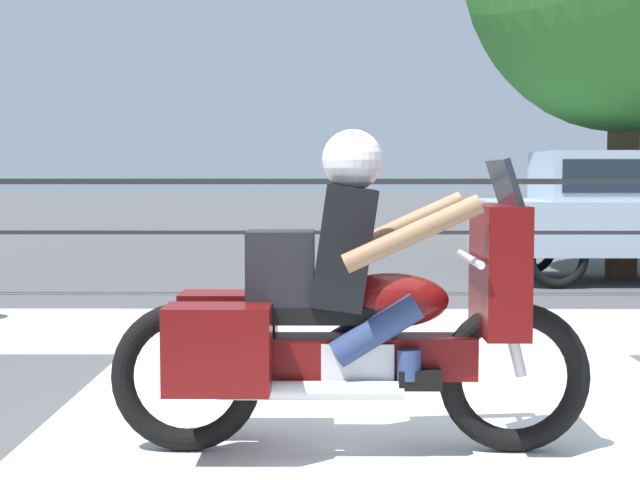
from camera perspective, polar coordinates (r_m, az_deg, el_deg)
ground_plane at (r=5.09m, az=2.50°, el=-11.32°), size 120.00×120.00×0.00m
sidewalk_band at (r=8.41m, az=1.66°, el=-5.19°), size 44.00×2.40×0.01m
crosswalk_band at (r=4.90m, az=4.57°, el=-11.87°), size 3.72×6.00×0.01m
fence_railing at (r=10.45m, az=1.42°, el=2.09°), size 36.00×0.05×1.28m
motorcycle at (r=4.67m, az=1.62°, el=-4.23°), size 2.29×0.76×1.54m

